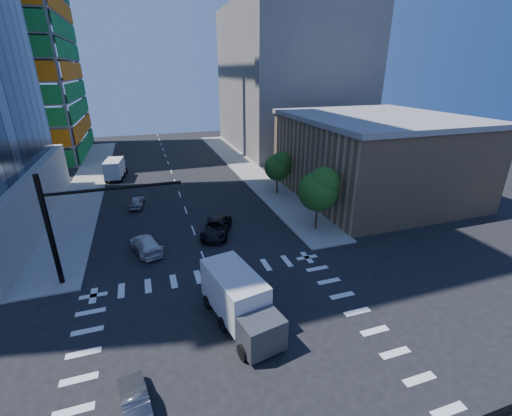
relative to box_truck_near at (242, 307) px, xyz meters
name	(u,v)px	position (x,y,z in m)	size (l,w,h in m)	color
ground	(239,353)	(-0.84, -2.25, -1.56)	(160.00, 160.00, 0.00)	black
road_markings	(239,353)	(-0.84, -2.25, -1.56)	(20.00, 20.00, 0.01)	silver
sidewalk_ne	(245,168)	(11.66, 37.75, -1.49)	(5.00, 60.00, 0.15)	gray
sidewalk_nw	(89,182)	(-13.34, 37.75, -1.49)	(5.00, 60.00, 0.15)	gray
commercial_building	(374,156)	(24.16, 19.75, 3.75)	(20.50, 22.50, 10.60)	tan
bg_building_ne	(290,79)	(26.16, 52.75, 12.44)	(24.00, 30.00, 28.00)	slate
signal_mast_nw	(69,219)	(-10.84, 9.25, 3.93)	(10.20, 0.40, 9.00)	black
tree_south	(320,189)	(11.79, 11.65, 3.13)	(4.16, 4.16, 6.82)	#382316
tree_north	(279,166)	(12.09, 23.65, 2.43)	(3.54, 3.52, 5.78)	#382316
car_nb_far	(216,227)	(1.33, 14.02, -0.77)	(2.63, 5.71, 1.59)	black
car_sb_near	(146,244)	(-5.73, 12.58, -0.82)	(2.07, 5.08, 1.47)	silver
car_sb_mid	(137,202)	(-6.42, 24.76, -0.88)	(1.61, 4.00, 1.36)	gray
car_sb_cross	(135,400)	(-6.81, -4.14, -0.95)	(1.29, 3.70, 1.22)	#4A4A4F
box_truck_near	(242,307)	(0.00, 0.00, 0.00)	(4.12, 7.15, 3.53)	black
box_truck_far	(116,169)	(-9.34, 38.82, -0.18)	(3.29, 6.22, 3.11)	black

